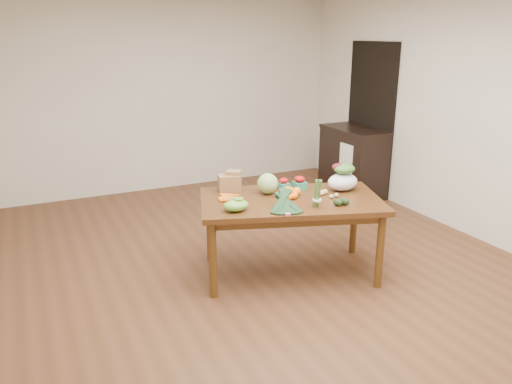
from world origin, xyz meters
name	(u,v)px	position (x,y,z in m)	size (l,w,h in m)	color
floor	(261,266)	(0.00, 0.00, 0.00)	(6.00, 6.00, 0.00)	brown
room_walls	(262,131)	(0.00, 0.00, 1.35)	(5.02, 6.02, 2.70)	silver
dining_table	(290,236)	(0.19, -0.24, 0.38)	(1.64, 0.91, 0.75)	#503212
doorway_dark	(370,119)	(2.48, 1.60, 1.05)	(0.02, 1.00, 2.10)	black
cabinet	(353,161)	(2.22, 1.59, 0.47)	(0.52, 1.02, 0.94)	black
dish_towel	(346,160)	(1.96, 1.40, 0.55)	(0.02, 0.28, 0.45)	white
paper_bag	(229,181)	(-0.24, 0.23, 0.85)	(0.27, 0.23, 0.19)	olive
cabbage	(268,184)	(0.06, -0.01, 0.85)	(0.20, 0.20, 0.20)	#B0CC75
strawberry_basket_a	(284,185)	(0.27, 0.06, 0.79)	(0.10, 0.10, 0.09)	red
strawberry_basket_b	(299,184)	(0.41, -0.01, 0.80)	(0.11, 0.11, 0.10)	red
orange_a	(287,191)	(0.20, -0.14, 0.79)	(0.09, 0.09, 0.09)	orange
orange_b	(290,191)	(0.23, -0.13, 0.79)	(0.08, 0.08, 0.08)	orange
orange_c	(297,191)	(0.28, -0.18, 0.79)	(0.08, 0.08, 0.08)	orange
mandarin_cluster	(291,193)	(0.19, -0.22, 0.79)	(0.18, 0.18, 0.09)	orange
carrots	(231,197)	(-0.31, 0.01, 0.76)	(0.22, 0.22, 0.03)	orange
snap_pea_bag	(236,205)	(-0.40, -0.32, 0.80)	(0.22, 0.17, 0.10)	#68B03B
kale_bunch	(286,203)	(-0.02, -0.52, 0.83)	(0.32, 0.40, 0.16)	black
asparagus_bundle	(317,193)	(0.28, -0.53, 0.88)	(0.08, 0.08, 0.25)	#5E873E
potato_a	(322,193)	(0.49, -0.28, 0.77)	(0.05, 0.04, 0.04)	#DBB17E
potato_b	(332,197)	(0.52, -0.39, 0.77)	(0.05, 0.04, 0.04)	tan
potato_c	(325,192)	(0.54, -0.26, 0.77)	(0.06, 0.05, 0.05)	#D2BD79
potato_d	(321,192)	(0.50, -0.25, 0.77)	(0.05, 0.05, 0.04)	#DDBC7F
potato_e	(336,195)	(0.59, -0.38, 0.77)	(0.05, 0.04, 0.04)	tan
avocado_a	(338,202)	(0.46, -0.58, 0.78)	(0.06, 0.09, 0.06)	black
avocado_b	(344,201)	(0.53, -0.59, 0.78)	(0.07, 0.10, 0.07)	black
salad_bag	(343,179)	(0.76, -0.22, 0.87)	(0.30, 0.23, 0.24)	white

